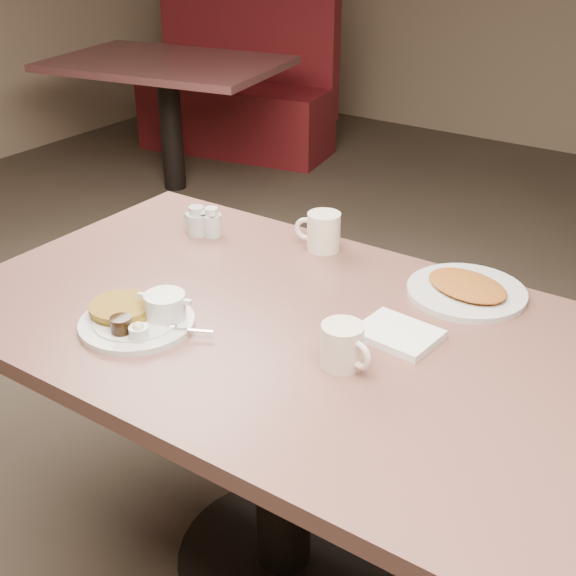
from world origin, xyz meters
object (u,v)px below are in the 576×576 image
Objects in this scene: main_plate at (140,316)px; hash_plate at (467,290)px; creamer_right at (212,223)px; booth_back_left at (233,92)px; coffee_mug_near at (343,345)px; coffee_mug_far at (323,231)px; creamer_left at (197,222)px; diner_table at (283,383)px.

main_plate is 0.94× the size of hash_plate.
booth_back_left is at bearing 127.31° from creamer_right.
coffee_mug_near is 0.98× the size of coffee_mug_far.
hash_plate is (0.75, 0.09, -0.02)m from creamer_left.
creamer_right is 0.05× the size of booth_back_left.
creamer_left is 0.26× the size of hash_plate.
coffee_mug_far reaches higher than main_plate.
main_plate is 0.49m from creamer_left.
coffee_mug_far is (-0.32, 0.44, 0.00)m from coffee_mug_near.
creamer_left is at bearing -173.37° from hash_plate.
booth_back_left reaches higher than creamer_left.
coffee_mug_far reaches higher than hash_plate.
main_plate is 0.19× the size of booth_back_left.
main_plate reaches higher than diner_table.
coffee_mug_near is at bearing 14.31° from main_plate.
hash_plate is at bearing -3.43° from coffee_mug_far.
main_plate is at bearing -54.90° from booth_back_left.
booth_back_left is at bearing 131.61° from coffee_mug_near.
creamer_left is 3.11m from booth_back_left.
creamer_left is at bearing -53.47° from booth_back_left.
diner_table is at bearing -71.00° from coffee_mug_far.
coffee_mug_near is at bearing -29.23° from creamer_right.
creamer_left is at bearing 153.45° from coffee_mug_near.
coffee_mug_far is 3.24m from booth_back_left.
hash_plate is at bearing 44.89° from main_plate.
main_plate is 0.49m from creamer_right.
creamer_right is (-0.29, -0.09, -0.01)m from coffee_mug_far.
coffee_mug_near is 1.62× the size of creamer_right.
booth_back_left is (-1.84, 2.48, -0.38)m from creamer_left.
coffee_mug_near reaches higher than diner_table.
coffee_mug_near is at bearing -26.55° from creamer_left.
diner_table is at bearing -49.94° from booth_back_left.
coffee_mug_far reaches higher than diner_table.
creamer_left is (-0.46, 0.25, 0.21)m from diner_table.
diner_table is at bearing -130.56° from hash_plate.
coffee_mug_far is 0.31m from creamer_right.
creamer_left is at bearing 116.10° from main_plate.
hash_plate reaches higher than diner_table.
main_plate is 0.46m from coffee_mug_near.
main_plate is 3.64× the size of creamer_left.
creamer_right is at bearing 147.53° from diner_table.
hash_plate is at bearing 77.98° from coffee_mug_near.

